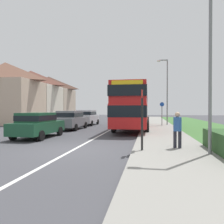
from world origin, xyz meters
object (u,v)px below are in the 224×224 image
Objects in this scene: double_decker_bus at (133,105)px; cycle_route_sign at (162,113)px; bus_stop_sign at (142,115)px; parked_car_dark_green at (38,124)px; parked_car_silver at (87,117)px; street_lamp_mid at (166,88)px; pedestrian_at_stop at (177,128)px; street_lamp_near at (207,54)px; parked_car_grey at (71,119)px.

double_decker_bus is 4.53× the size of cycle_route_sign.
bus_stop_sign is (1.10, -10.45, -0.60)m from double_decker_bus.
parked_car_silver reaches higher than parked_car_dark_green.
street_lamp_mid is (8.76, 0.50, 3.19)m from parked_car_silver.
pedestrian_at_stop is 3.18m from street_lamp_near.
parked_car_dark_green is 10.92m from parked_car_silver.
bus_stop_sign is 0.39× the size of street_lamp_near.
cycle_route_sign is at bearing 49.53° from double_decker_bus.
street_lamp_near reaches higher than cycle_route_sign.
bus_stop_sign is 3.33m from street_lamp_near.
double_decker_bus is 10.12m from pedestrian_at_stop.
parked_car_grey is 1.70× the size of bus_stop_sign.
parked_car_silver is 2.64× the size of pedestrian_at_stop.
pedestrian_at_stop is 12.90m from cycle_route_sign.
double_decker_bus reaches higher than cycle_route_sign.
bus_stop_sign is (6.57, -3.57, 0.67)m from parked_car_dark_green.
parked_car_dark_green is 5.66m from parked_car_grey.
parked_car_grey is 10.91m from street_lamp_mid.
pedestrian_at_stop reaches higher than parked_car_grey.
street_lamp_mid reaches higher than parked_car_grey.
street_lamp_near is (3.50, -10.77, 1.69)m from double_decker_bus.
parked_car_grey is 0.62× the size of street_lamp_mid.
street_lamp_mid is at bearing 81.89° from bus_stop_sign.
street_lamp_mid is (3.24, 4.55, 1.99)m from double_decker_bus.
cycle_route_sign is at bearing 83.26° from bus_stop_sign.
double_decker_bus is at bearing -130.47° from cycle_route_sign.
parked_car_grey is (-5.45, -1.21, -1.23)m from double_decker_bus.
pedestrian_at_stop is at bearing -90.57° from cycle_route_sign.
parked_car_grey is 2.65× the size of pedestrian_at_stop.
street_lamp_near is 15.32m from street_lamp_mid.
bus_stop_sign is (6.55, -9.23, 0.63)m from parked_car_grey.
street_lamp_mid reaches higher than cycle_route_sign.
parked_car_silver is 15.97m from pedestrian_at_stop.
parked_car_grey is at bearing 125.36° from bus_stop_sign.
double_decker_bus reaches higher than parked_car_grey.
street_lamp_near is (2.39, -0.32, 2.29)m from bus_stop_sign.
street_lamp_mid is at bearing 52.69° from parked_car_dark_green.
cycle_route_sign is at bearing 50.87° from parked_car_dark_green.
parked_car_silver is at bearing 173.99° from cycle_route_sign.
pedestrian_at_stop is 0.64× the size of bus_stop_sign.
parked_car_silver reaches higher than pedestrian_at_stop.
bus_stop_sign reaches higher than parked_car_grey.
bus_stop_sign is at bearing -54.64° from parked_car_grey.
double_decker_bus is 11.45m from street_lamp_near.
street_lamp_mid is at bearing 90.96° from street_lamp_near.
parked_car_silver is (-5.52, 4.04, -1.20)m from double_decker_bus.
parked_car_grey is 0.67× the size of street_lamp_near.
double_decker_bus is at bearing -36.22° from parked_car_silver.
double_decker_bus is 5.93m from street_lamp_mid.
street_lamp_near is at bearing -58.67° from parked_car_silver.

